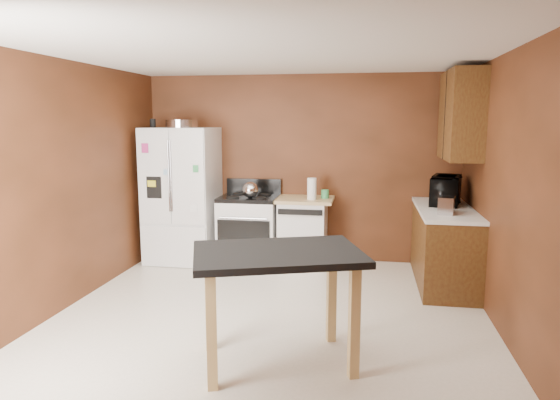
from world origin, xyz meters
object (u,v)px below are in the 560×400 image
(green_canister, at_px, (325,194))
(paper_towel, at_px, (312,189))
(island, at_px, (278,268))
(refrigerator, at_px, (182,195))
(gas_range, at_px, (249,228))
(toaster, at_px, (446,205))
(kettle, at_px, (250,190))
(roasting_pan, at_px, (182,124))
(pen_cup, at_px, (153,123))
(microwave, at_px, (446,192))
(dishwasher, at_px, (303,231))

(green_canister, bearing_deg, paper_towel, -141.25)
(paper_towel, xyz_separation_m, island, (0.03, -2.66, -0.25))
(refrigerator, distance_m, gas_range, 1.01)
(toaster, bearing_deg, kettle, 176.53)
(roasting_pan, relative_size, gas_range, 0.38)
(refrigerator, bearing_deg, paper_towel, -0.01)
(pen_cup, height_order, refrigerator, pen_cup)
(green_canister, height_order, island, green_canister)
(microwave, height_order, refrigerator, refrigerator)
(refrigerator, xyz_separation_m, island, (1.78, -2.66, -0.13))
(paper_towel, relative_size, island, 0.19)
(microwave, bearing_deg, dishwasher, 96.27)
(pen_cup, xyz_separation_m, island, (2.14, -2.61, -1.08))
(toaster, relative_size, refrigerator, 0.14)
(dishwasher, bearing_deg, roasting_pan, -175.47)
(roasting_pan, height_order, gas_range, roasting_pan)
(kettle, height_order, toaster, kettle)
(kettle, bearing_deg, dishwasher, 14.01)
(refrigerator, relative_size, gas_range, 1.64)
(paper_towel, distance_m, green_canister, 0.22)
(green_canister, xyz_separation_m, island, (-0.13, -2.79, -0.17))
(toaster, bearing_deg, dishwasher, 165.73)
(pen_cup, height_order, gas_range, pen_cup)
(roasting_pan, bearing_deg, paper_towel, 1.36)
(paper_towel, height_order, gas_range, paper_towel)
(toaster, relative_size, dishwasher, 0.29)
(paper_towel, relative_size, microwave, 0.49)
(pen_cup, xyz_separation_m, paper_towel, (2.11, 0.05, -0.83))
(paper_towel, bearing_deg, green_canister, 38.75)
(toaster, distance_m, dishwasher, 1.95)
(kettle, xyz_separation_m, refrigerator, (-0.96, 0.08, -0.10))
(paper_towel, bearing_deg, toaster, -26.82)
(refrigerator, height_order, island, refrigerator)
(pen_cup, xyz_separation_m, dishwasher, (1.99, 0.13, -1.40))
(kettle, height_order, island, kettle)
(microwave, distance_m, refrigerator, 3.38)
(refrigerator, height_order, gas_range, refrigerator)
(roasting_pan, xyz_separation_m, toaster, (3.26, -0.74, -0.86))
(toaster, distance_m, gas_range, 2.58)
(pen_cup, bearing_deg, toaster, -11.37)
(toaster, relative_size, island, 0.17)
(pen_cup, relative_size, green_canister, 1.02)
(paper_towel, distance_m, microwave, 1.63)
(toaster, xyz_separation_m, microwave, (0.08, 0.61, 0.06))
(island, bearing_deg, gas_range, 107.79)
(refrigerator, relative_size, dishwasher, 2.02)
(paper_towel, distance_m, refrigerator, 1.76)
(green_canister, bearing_deg, dishwasher, -171.44)
(kettle, bearing_deg, refrigerator, 175.12)
(pen_cup, relative_size, toaster, 0.45)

